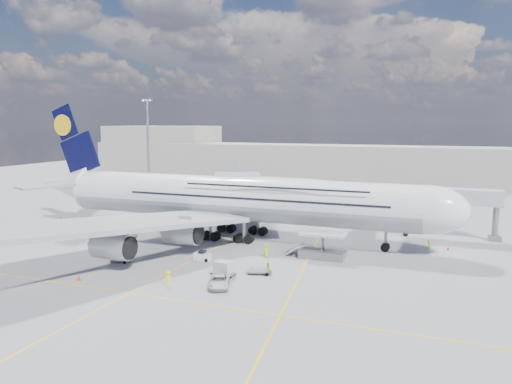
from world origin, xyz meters
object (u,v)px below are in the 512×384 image
(dolly_nose_far, at_px, (223,268))
(baggage_tug, at_px, (202,256))
(dolly_row_a, at_px, (123,234))
(crew_van, at_px, (266,251))
(dolly_row_c, at_px, (120,256))
(dolly_nose_near, at_px, (259,271))
(cone_wing_right_outer, at_px, (79,278))
(crew_tug, at_px, (168,279))
(cargo_loader, at_px, (321,249))
(catering_truck_inner, at_px, (247,210))
(crew_wing, at_px, (125,249))
(cone_wing_right_inner, at_px, (112,254))
(catering_truck_outer, at_px, (210,194))
(dolly_row_b, at_px, (106,246))
(cone_nose, at_px, (448,248))
(dolly_back, at_px, (127,236))
(airliner, at_px, (236,198))
(cone_wing_left_inner, at_px, (225,221))
(service_van, at_px, (219,281))
(cone_wing_left_outer, at_px, (241,204))
(jet_bridge, at_px, (424,198))
(cone_tail, at_px, (61,218))
(light_mast, at_px, (148,146))
(crew_loader, at_px, (268,268))
(crew_nose, at_px, (429,245))

(dolly_nose_far, bearing_deg, baggage_tug, 147.51)
(dolly_row_a, bearing_deg, crew_van, -0.97)
(dolly_row_a, relative_size, crew_van, 1.61)
(dolly_row_c, bearing_deg, dolly_nose_near, -7.77)
(cone_wing_right_outer, bearing_deg, crew_tug, 9.91)
(cargo_loader, distance_m, catering_truck_inner, 31.19)
(crew_wing, bearing_deg, cone_wing_right_inner, 121.35)
(catering_truck_outer, bearing_deg, baggage_tug, -56.54)
(dolly_row_c, relative_size, catering_truck_outer, 0.38)
(dolly_row_a, bearing_deg, dolly_row_b, -82.18)
(dolly_row_c, distance_m, cone_nose, 49.02)
(dolly_row_a, distance_m, crew_van, 25.91)
(dolly_nose_near, bearing_deg, cone_wing_right_outer, -169.67)
(dolly_row_c, height_order, dolly_nose_far, dolly_nose_far)
(cone_wing_right_inner, bearing_deg, cone_wing_right_outer, -72.77)
(crew_van, bearing_deg, dolly_nose_far, 163.96)
(crew_van, relative_size, cone_wing_right_inner, 3.85)
(dolly_nose_far, relative_size, crew_tug, 1.64)
(dolly_back, bearing_deg, cargo_loader, -12.76)
(airliner, xyz_separation_m, catering_truck_outer, (-20.77, 31.57, -4.74))
(baggage_tug, relative_size, cone_wing_left_inner, 4.82)
(service_van, bearing_deg, airliner, 88.50)
(catering_truck_inner, xyz_separation_m, cone_wing_left_outer, (-7.93, 15.42, -1.62))
(jet_bridge, distance_m, cone_wing_left_outer, 47.10)
(service_van, relative_size, cone_tail, 9.53)
(catering_truck_inner, bearing_deg, crew_van, -42.83)
(light_mast, height_order, crew_loader, light_mast)
(dolly_row_a, bearing_deg, crew_wing, -50.54)
(crew_wing, bearing_deg, service_van, -102.12)
(cone_wing_left_inner, bearing_deg, dolly_row_c, -93.84)
(dolly_row_a, relative_size, service_van, 0.62)
(cone_nose, bearing_deg, cargo_loader, -146.46)
(cargo_loader, xyz_separation_m, catering_truck_inner, (-21.03, 23.02, 0.68))
(dolly_row_a, distance_m, service_van, 29.75)
(jet_bridge, height_order, dolly_nose_far, jet_bridge)
(dolly_nose_near, relative_size, cone_wing_left_outer, 5.41)
(light_mast, distance_m, crew_van, 67.62)
(jet_bridge, relative_size, catering_truck_outer, 2.36)
(catering_truck_outer, relative_size, crew_wing, 4.10)
(airliner, distance_m, service_van, 26.37)
(dolly_row_a, xyz_separation_m, cone_nose, (50.54, 12.74, -0.73))
(crew_nose, distance_m, crew_wing, 45.89)
(catering_truck_outer, height_order, cone_wing_right_inner, catering_truck_outer)
(dolly_row_b, height_order, dolly_nose_far, dolly_nose_far)
(crew_nose, relative_size, cone_wing_right_inner, 3.32)
(dolly_nose_near, bearing_deg, dolly_row_c, 167.62)
(dolly_back, height_order, cone_tail, cone_tail)
(airliner, bearing_deg, cone_wing_left_outer, 111.60)
(dolly_back, xyz_separation_m, cone_wing_right_outer, (8.27, -21.41, -0.07))
(baggage_tug, distance_m, cone_wing_right_inner, 13.81)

